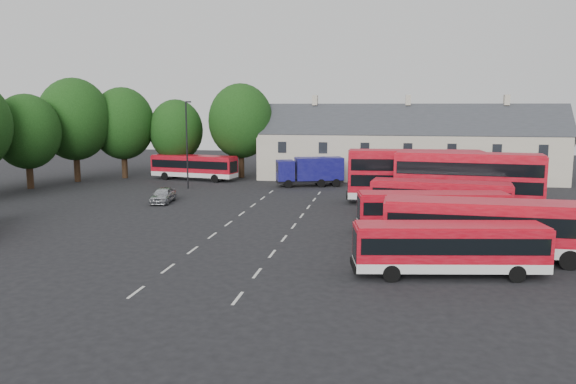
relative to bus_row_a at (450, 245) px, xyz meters
name	(u,v)px	position (x,y,z in m)	size (l,w,h in m)	color
ground	(221,229)	(-14.94, 8.81, -1.67)	(140.00, 140.00, 0.00)	black
lane_markings	(261,225)	(-12.44, 10.81, -1.66)	(5.15, 33.80, 0.01)	beige
treeline	(89,125)	(-35.68, 28.18, 5.01)	(29.92, 32.59, 12.01)	black
terrace_houses	(407,148)	(-0.94, 38.81, 2.19)	(35.70, 7.13, 10.06)	beige
bus_row_a	(450,245)	(0.00, 0.00, 0.00)	(10.05, 3.78, 2.78)	silver
bus_row_b	(492,225)	(2.69, 3.67, 0.40)	(12.26, 3.23, 3.44)	silver
bus_row_c	(484,221)	(2.80, 6.63, 0.03)	(10.17, 3.06, 2.83)	silver
bus_row_d	(433,209)	(-0.08, 10.03, 0.07)	(10.47, 3.85, 2.89)	silver
bus_row_e	(440,196)	(0.89, 15.34, 0.13)	(10.84, 3.78, 3.00)	silver
bus_dd_south	(467,178)	(3.42, 19.36, 1.13)	(12.21, 4.04, 4.91)	silver
bus_dd_north	(415,173)	(-0.77, 22.05, 1.11)	(12.06, 3.57, 4.88)	silver
bus_north	(194,165)	(-25.88, 34.39, 0.11)	(10.75, 4.26, 2.97)	silver
box_truck	(311,170)	(-11.47, 31.66, 0.12)	(7.60, 4.44, 3.17)	black
silver_car	(163,195)	(-23.39, 18.78, -0.96)	(1.68, 4.18, 1.42)	#B1B3B9
lamppost	(187,142)	(-24.19, 27.62, 3.29)	(0.65, 0.33, 9.29)	black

